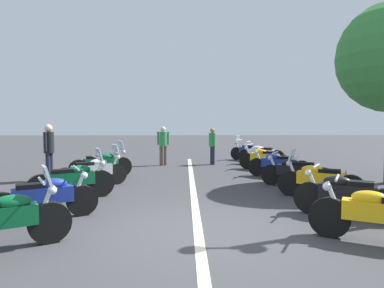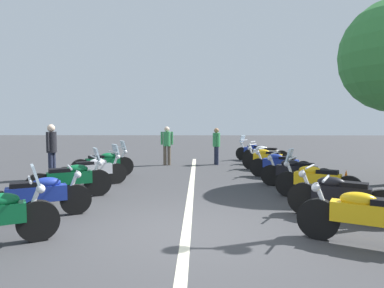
% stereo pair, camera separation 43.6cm
% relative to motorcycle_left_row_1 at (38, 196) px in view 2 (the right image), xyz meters
% --- Properties ---
extents(ground_plane, '(80.00, 80.00, 0.00)m').
position_rel_motorcycle_left_row_1_xyz_m(ground_plane, '(-0.80, -2.90, -0.45)').
color(ground_plane, '#38383A').
extents(lane_centre_stripe, '(15.95, 0.16, 0.01)m').
position_rel_motorcycle_left_row_1_xyz_m(lane_centre_stripe, '(2.47, -2.90, -0.45)').
color(lane_centre_stripe, beige).
rests_on(lane_centre_stripe, ground_plane).
extents(motorcycle_left_row_1, '(1.09, 1.88, 0.99)m').
position_rel_motorcycle_left_row_1_xyz_m(motorcycle_left_row_1, '(0.00, 0.00, 0.00)').
color(motorcycle_left_row_1, black).
rests_on(motorcycle_left_row_1, ground_plane).
extents(motorcycle_left_row_2, '(1.12, 1.85, 1.22)m').
position_rel_motorcycle_left_row_1_xyz_m(motorcycle_left_row_2, '(1.71, 0.01, 0.03)').
color(motorcycle_left_row_2, black).
rests_on(motorcycle_left_row_2, ground_plane).
extents(motorcycle_left_row_3, '(1.34, 1.80, 1.20)m').
position_rel_motorcycle_left_row_1_xyz_m(motorcycle_left_row_3, '(3.32, -0.04, 0.01)').
color(motorcycle_left_row_3, black).
rests_on(motorcycle_left_row_3, ground_plane).
extents(motorcycle_left_row_4, '(1.22, 1.88, 1.22)m').
position_rel_motorcycle_left_row_1_xyz_m(motorcycle_left_row_4, '(4.88, 0.08, 0.02)').
color(motorcycle_left_row_4, black).
rests_on(motorcycle_left_row_4, ground_plane).
extents(motorcycle_right_row_0, '(1.15, 1.97, 1.01)m').
position_rel_motorcycle_left_row_1_xyz_m(motorcycle_right_row_0, '(-1.39, -5.67, 0.01)').
color(motorcycle_right_row_0, black).
rests_on(motorcycle_right_row_0, ground_plane).
extents(motorcycle_right_row_1, '(1.15, 1.81, 1.00)m').
position_rel_motorcycle_left_row_1_xyz_m(motorcycle_right_row_1, '(0.04, -5.82, 0.01)').
color(motorcycle_right_row_1, black).
rests_on(motorcycle_right_row_1, ground_plane).
extents(motorcycle_right_row_2, '(1.15, 1.82, 1.21)m').
position_rel_motorcycle_left_row_1_xyz_m(motorcycle_right_row_2, '(1.70, -5.93, 0.02)').
color(motorcycle_right_row_2, black).
rests_on(motorcycle_right_row_2, ground_plane).
extents(motorcycle_right_row_3, '(1.15, 1.87, 0.98)m').
position_rel_motorcycle_left_row_1_xyz_m(motorcycle_right_row_3, '(3.17, -5.86, -0.00)').
color(motorcycle_right_row_3, black).
rests_on(motorcycle_right_row_3, ground_plane).
extents(motorcycle_right_row_4, '(1.21, 1.88, 0.99)m').
position_rel_motorcycle_left_row_1_xyz_m(motorcycle_right_row_4, '(4.77, -5.79, 0.00)').
color(motorcycle_right_row_4, black).
rests_on(motorcycle_right_row_4, ground_plane).
extents(motorcycle_right_row_5, '(1.21, 1.80, 1.00)m').
position_rel_motorcycle_left_row_1_xyz_m(motorcycle_right_row_5, '(6.52, -5.72, 0.01)').
color(motorcycle_right_row_5, black).
rests_on(motorcycle_right_row_5, ground_plane).
extents(motorcycle_right_row_6, '(1.08, 1.87, 1.01)m').
position_rel_motorcycle_left_row_1_xyz_m(motorcycle_right_row_6, '(8.14, -5.97, 0.02)').
color(motorcycle_right_row_6, black).
rests_on(motorcycle_right_row_6, ground_plane).
extents(motorcycle_right_row_7, '(1.38, 1.75, 1.20)m').
position_rel_motorcycle_left_row_1_xyz_m(motorcycle_right_row_7, '(9.67, -5.77, 0.02)').
color(motorcycle_right_row_7, black).
rests_on(motorcycle_right_row_7, ground_plane).
extents(traffic_cone_0, '(0.36, 0.36, 0.61)m').
position_rel_motorcycle_left_row_1_xyz_m(traffic_cone_0, '(2.51, -6.99, -0.16)').
color(traffic_cone_0, orange).
rests_on(traffic_cone_0, ground_plane).
extents(bystander_0, '(0.32, 0.53, 1.66)m').
position_rel_motorcycle_left_row_1_xyz_m(bystander_0, '(8.10, -1.75, 0.52)').
color(bystander_0, brown).
rests_on(bystander_0, ground_plane).
extents(bystander_1, '(0.52, 0.32, 1.59)m').
position_rel_motorcycle_left_row_1_xyz_m(bystander_1, '(8.31, -3.88, 0.48)').
color(bystander_1, '#1E2338').
rests_on(bystander_1, ground_plane).
extents(bystander_4, '(0.53, 0.32, 1.79)m').
position_rel_motorcycle_left_row_1_xyz_m(bystander_4, '(4.38, 1.62, 0.61)').
color(bystander_4, '#1E2338').
rests_on(bystander_4, ground_plane).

